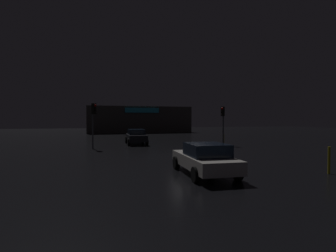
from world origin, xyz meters
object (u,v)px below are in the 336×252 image
at_px(traffic_signal_opposite, 223,118).
at_px(car_far, 136,136).
at_px(traffic_signal_main, 94,115).
at_px(car_near, 205,159).
at_px(store_building, 138,120).

height_order(traffic_signal_opposite, car_far, traffic_signal_opposite).
xyz_separation_m(traffic_signal_opposite, car_far, (-7.75, 3.40, -1.78)).
relative_size(traffic_signal_main, car_near, 0.82).
bearing_deg(car_far, car_near, -88.84).
bearing_deg(car_far, traffic_signal_main, -143.63).
distance_m(traffic_signal_main, traffic_signal_opposite, 11.90).
relative_size(traffic_signal_opposite, car_near, 0.79).
relative_size(traffic_signal_opposite, car_far, 0.82).
distance_m(traffic_signal_main, car_near, 13.37).
height_order(traffic_signal_main, car_near, traffic_signal_main).
xyz_separation_m(traffic_signal_main, traffic_signal_opposite, (11.89, -0.36, -0.27)).
relative_size(car_near, car_far, 1.04).
relative_size(store_building, traffic_signal_main, 4.95).
height_order(store_building, car_near, store_building).
distance_m(store_building, traffic_signal_opposite, 27.64).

